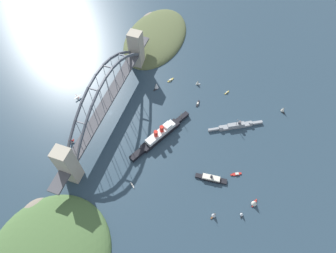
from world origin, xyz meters
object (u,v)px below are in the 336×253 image
object	(u,v)px
small_boat_5	(255,203)
small_boat_7	(227,93)
harbor_ferry_steamer	(211,178)
small_boat_6	(157,86)
seaplane_taxiing_near_bridge	(71,141)
ocean_liner	(160,134)
small_boat_10	(198,83)
small_boat_3	(236,174)
small_boat_8	(214,215)
seaplane_second_in_formation	(78,97)
small_boat_0	(283,109)
harbor_arch_bridge	(107,99)
small_boat_1	(170,80)
small_boat_4	(242,214)
small_boat_2	(132,185)
small_boat_9	(198,103)
naval_cruiser	(236,126)

from	to	relation	value
small_boat_5	small_boat_7	size ratio (longest dim) A/B	1.28
harbor_ferry_steamer	small_boat_6	distance (m)	150.16
harbor_ferry_steamer	seaplane_taxiing_near_bridge	distance (m)	174.64
ocean_liner	small_boat_5	world-z (taller)	ocean_liner
small_boat_10	small_boat_3	bearing A→B (deg)	34.32
small_boat_3	small_boat_8	distance (m)	56.47
harbor_ferry_steamer	seaplane_second_in_formation	world-z (taller)	harbor_ferry_steamer
harbor_ferry_steamer	small_boat_0	bearing A→B (deg)	152.63
ocean_liner	small_boat_7	xyz separation A→B (m)	(-96.62, 61.81, -4.60)
harbor_arch_bridge	small_boat_8	distance (m)	184.29
small_boat_1	small_boat_4	distance (m)	204.93
harbor_arch_bridge	small_boat_0	distance (m)	227.13
small_boat_2	small_boat_7	world-z (taller)	small_boat_2
ocean_liner	small_boat_9	bearing A→B (deg)	155.61
small_boat_2	small_boat_4	bearing A→B (deg)	93.43
harbor_ferry_steamer	small_boat_0	xyz separation A→B (m)	(-123.87, 64.13, 2.15)
small_boat_2	small_boat_4	world-z (taller)	small_boat_4
harbor_ferry_steamer	small_boat_3	distance (m)	29.88
small_boat_0	small_boat_4	bearing A→B (deg)	-8.74
harbor_ferry_steamer	small_boat_7	size ratio (longest dim) A/B	4.39
ocean_liner	seaplane_taxiing_near_bridge	distance (m)	109.51
seaplane_taxiing_near_bridge	small_boat_4	xyz separation A→B (m)	(20.25, 215.04, 1.17)
small_boat_2	small_boat_4	xyz separation A→B (m)	(-7.31, 122.15, 2.56)
seaplane_second_in_formation	small_boat_5	distance (m)	260.72
small_boat_5	small_boat_9	distance (m)	146.87
harbor_ferry_steamer	small_boat_9	bearing A→B (deg)	-155.94
harbor_arch_bridge	naval_cruiser	world-z (taller)	harbor_arch_bridge
small_boat_1	small_boat_4	xyz separation A→B (m)	(155.79, 133.12, 2.61)
seaplane_taxiing_near_bridge	small_boat_3	bearing A→B (deg)	96.81
naval_cruiser	seaplane_second_in_formation	world-z (taller)	naval_cruiser
small_boat_4	small_boat_6	distance (m)	199.50
small_boat_1	small_boat_2	distance (m)	163.47
small_boat_6	small_boat_10	xyz separation A→B (m)	(-25.73, 51.55, -1.46)
naval_cruiser	small_boat_4	distance (m)	112.23
small_boat_3	small_boat_7	world-z (taller)	small_boat_3
small_boat_2	ocean_liner	bearing A→B (deg)	173.62
naval_cruiser	small_boat_3	xyz separation A→B (m)	(64.21, 14.28, -1.95)
seaplane_taxiing_near_bridge	small_boat_10	xyz separation A→B (m)	(-141.00, 120.20, 1.61)
small_boat_2	naval_cruiser	bearing A→B (deg)	141.22
naval_cruiser	small_boat_2	size ratio (longest dim) A/B	9.17
small_boat_4	small_boat_7	bearing A→B (deg)	-161.80
harbor_ferry_steamer	seaplane_taxiing_near_bridge	xyz separation A→B (m)	(8.73, -174.42, -0.03)
small_boat_2	small_boat_8	world-z (taller)	small_boat_8
seaplane_second_in_formation	small_boat_3	bearing A→B (deg)	79.98
harbor_arch_bridge	ocean_liner	world-z (taller)	harbor_arch_bridge
small_boat_6	small_boat_8	bearing A→B (deg)	39.06
ocean_liner	small_boat_10	bearing A→B (deg)	168.81
small_boat_3	small_boat_5	xyz separation A→B (m)	(28.09, 25.13, 4.03)
small_boat_2	small_boat_4	distance (m)	122.39
seaplane_taxiing_near_bridge	small_boat_3	xyz separation A→B (m)	(-23.91, 200.12, -1.37)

